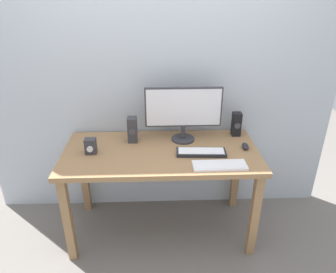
# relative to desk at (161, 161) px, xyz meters

# --- Properties ---
(ground_plane) EXTENTS (6.00, 6.00, 0.00)m
(ground_plane) POSITION_rel_desk_xyz_m (0.00, 0.00, -0.67)
(ground_plane) COLOR slate
(wall_back) EXTENTS (3.01, 0.04, 3.00)m
(wall_back) POSITION_rel_desk_xyz_m (0.00, 0.40, 0.83)
(wall_back) COLOR #B2BCC6
(wall_back) RESTS_ON ground_plane
(desk) EXTENTS (1.51, 0.72, 0.77)m
(desk) POSITION_rel_desk_xyz_m (0.00, 0.00, 0.00)
(desk) COLOR #936D47
(desk) RESTS_ON ground_plane
(monitor) EXTENTS (0.61, 0.19, 0.44)m
(monitor) POSITION_rel_desk_xyz_m (0.19, 0.19, 0.35)
(monitor) COLOR #333338
(monitor) RESTS_ON desk
(keyboard_primary) EXTENTS (0.38, 0.15, 0.03)m
(keyboard_primary) POSITION_rel_desk_xyz_m (0.30, -0.06, 0.11)
(keyboard_primary) COLOR #232328
(keyboard_primary) RESTS_ON desk
(keyboard_secondary) EXTENTS (0.38, 0.14, 0.02)m
(keyboard_secondary) POSITION_rel_desk_xyz_m (0.41, -0.25, 0.11)
(keyboard_secondary) COLOR silver
(keyboard_secondary) RESTS_ON desk
(mouse) EXTENTS (0.06, 0.10, 0.04)m
(mouse) POSITION_rel_desk_xyz_m (0.66, 0.01, 0.12)
(mouse) COLOR #232328
(mouse) RESTS_ON desk
(speaker_right) EXTENTS (0.07, 0.08, 0.20)m
(speaker_right) POSITION_rel_desk_xyz_m (0.64, 0.25, 0.20)
(speaker_right) COLOR black
(speaker_right) RESTS_ON desk
(speaker_left) EXTENTS (0.07, 0.10, 0.21)m
(speaker_left) POSITION_rel_desk_xyz_m (-0.22, 0.17, 0.20)
(speaker_left) COLOR #333338
(speaker_left) RESTS_ON desk
(audio_controller) EXTENTS (0.08, 0.08, 0.12)m
(audio_controller) POSITION_rel_desk_xyz_m (-0.53, -0.02, 0.16)
(audio_controller) COLOR #333338
(audio_controller) RESTS_ON desk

